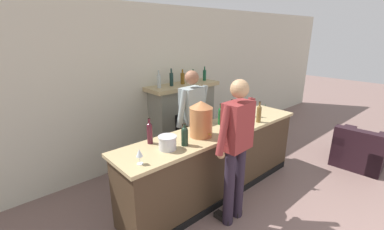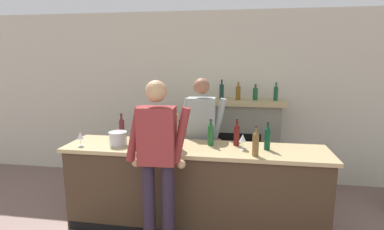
{
  "view_description": "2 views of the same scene",
  "coord_description": "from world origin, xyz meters",
  "px_view_note": "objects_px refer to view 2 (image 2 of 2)",
  "views": [
    {
      "loc": [
        -2.46,
        0.44,
        2.29
      ],
      "look_at": [
        -0.08,
        3.13,
        1.13
      ],
      "focal_mm": 24.0,
      "sensor_mm": 36.0,
      "label": 1
    },
    {
      "loc": [
        0.53,
        -0.58,
        2.01
      ],
      "look_at": [
        -0.03,
        2.92,
        1.34
      ],
      "focal_mm": 28.0,
      "sensor_mm": 36.0,
      "label": 2
    }
  ],
  "objects_px": {
    "wine_bottle_burgundy_dark": "(267,138)",
    "wine_bottle_port_short": "(256,143)",
    "copper_dispenser": "(165,127)",
    "wine_bottle_chardonnay_pale": "(237,134)",
    "wine_bottle_cabernet_heavy": "(211,134)",
    "wine_bottle_rose_blush": "(134,136)",
    "wine_bottle_riesling_slim": "(122,128)",
    "fireplace_stone": "(237,142)",
    "person_customer": "(158,162)",
    "person_bartender": "(201,137)",
    "wine_glass_mid_counter": "(80,136)",
    "wine_glass_near_bucket": "(243,138)",
    "ice_bucket_steel": "(118,138)"
  },
  "relations": [
    {
      "from": "wine_bottle_burgundy_dark",
      "to": "wine_bottle_port_short",
      "type": "distance_m",
      "value": 0.28
    },
    {
      "from": "copper_dispenser",
      "to": "wine_bottle_burgundy_dark",
      "type": "xyz_separation_m",
      "value": [
        1.16,
        0.06,
        -0.1
      ]
    },
    {
      "from": "wine_bottle_chardonnay_pale",
      "to": "wine_bottle_burgundy_dark",
      "type": "distance_m",
      "value": 0.36
    },
    {
      "from": "wine_bottle_cabernet_heavy",
      "to": "wine_bottle_rose_blush",
      "type": "height_order",
      "value": "wine_bottle_cabernet_heavy"
    },
    {
      "from": "copper_dispenser",
      "to": "wine_bottle_chardonnay_pale",
      "type": "relative_size",
      "value": 1.49
    },
    {
      "from": "copper_dispenser",
      "to": "wine_bottle_riesling_slim",
      "type": "distance_m",
      "value": 0.68
    },
    {
      "from": "copper_dispenser",
      "to": "wine_bottle_chardonnay_pale",
      "type": "bearing_deg",
      "value": 11.86
    },
    {
      "from": "wine_bottle_rose_blush",
      "to": "fireplace_stone",
      "type": "bearing_deg",
      "value": 51.23
    },
    {
      "from": "person_customer",
      "to": "wine_bottle_burgundy_dark",
      "type": "relative_size",
      "value": 5.72
    },
    {
      "from": "wine_bottle_chardonnay_pale",
      "to": "person_customer",
      "type": "bearing_deg",
      "value": -136.91
    },
    {
      "from": "person_bartender",
      "to": "wine_bottle_port_short",
      "type": "distance_m",
      "value": 1.02
    },
    {
      "from": "person_bartender",
      "to": "wine_bottle_chardonnay_pale",
      "type": "relative_size",
      "value": 5.55
    },
    {
      "from": "wine_bottle_chardonnay_pale",
      "to": "wine_glass_mid_counter",
      "type": "distance_m",
      "value": 1.83
    },
    {
      "from": "person_customer",
      "to": "fireplace_stone",
      "type": "bearing_deg",
      "value": 68.15
    },
    {
      "from": "wine_bottle_chardonnay_pale",
      "to": "wine_bottle_burgundy_dark",
      "type": "relative_size",
      "value": 1.0
    },
    {
      "from": "wine_bottle_burgundy_dark",
      "to": "wine_glass_mid_counter",
      "type": "bearing_deg",
      "value": -174.93
    },
    {
      "from": "wine_glass_near_bucket",
      "to": "wine_bottle_port_short",
      "type": "bearing_deg",
      "value": -56.11
    },
    {
      "from": "wine_glass_near_bucket",
      "to": "person_customer",
      "type": "bearing_deg",
      "value": -146.35
    },
    {
      "from": "fireplace_stone",
      "to": "wine_bottle_port_short",
      "type": "height_order",
      "value": "fireplace_stone"
    },
    {
      "from": "wine_bottle_rose_blush",
      "to": "wine_glass_near_bucket",
      "type": "relative_size",
      "value": 1.58
    },
    {
      "from": "person_customer",
      "to": "wine_bottle_riesling_slim",
      "type": "distance_m",
      "value": 1.04
    },
    {
      "from": "wine_bottle_port_short",
      "to": "wine_glass_near_bucket",
      "type": "relative_size",
      "value": 1.81
    },
    {
      "from": "wine_bottle_cabernet_heavy",
      "to": "copper_dispenser",
      "type": "bearing_deg",
      "value": -165.67
    },
    {
      "from": "wine_bottle_riesling_slim",
      "to": "wine_bottle_cabernet_heavy",
      "type": "relative_size",
      "value": 1.05
    },
    {
      "from": "wine_glass_mid_counter",
      "to": "wine_bottle_cabernet_heavy",
      "type": "bearing_deg",
      "value": 9.97
    },
    {
      "from": "person_customer",
      "to": "wine_glass_near_bucket",
      "type": "relative_size",
      "value": 10.18
    },
    {
      "from": "wine_bottle_port_short",
      "to": "ice_bucket_steel",
      "type": "bearing_deg",
      "value": 174.67
    },
    {
      "from": "fireplace_stone",
      "to": "wine_bottle_riesling_slim",
      "type": "relative_size",
      "value": 5.13
    },
    {
      "from": "fireplace_stone",
      "to": "wine_glass_near_bucket",
      "type": "distance_m",
      "value": 1.42
    },
    {
      "from": "wine_bottle_cabernet_heavy",
      "to": "wine_glass_mid_counter",
      "type": "height_order",
      "value": "wine_bottle_cabernet_heavy"
    },
    {
      "from": "person_bartender",
      "to": "wine_bottle_chardonnay_pale",
      "type": "height_order",
      "value": "person_bartender"
    },
    {
      "from": "wine_bottle_port_short",
      "to": "wine_glass_mid_counter",
      "type": "height_order",
      "value": "wine_bottle_port_short"
    },
    {
      "from": "person_bartender",
      "to": "ice_bucket_steel",
      "type": "xyz_separation_m",
      "value": [
        -0.91,
        -0.6,
        0.11
      ]
    },
    {
      "from": "person_bartender",
      "to": "wine_glass_mid_counter",
      "type": "relative_size",
      "value": 10.45
    },
    {
      "from": "person_customer",
      "to": "ice_bucket_steel",
      "type": "distance_m",
      "value": 0.8
    },
    {
      "from": "person_bartender",
      "to": "wine_glass_near_bucket",
      "type": "relative_size",
      "value": 9.9
    },
    {
      "from": "fireplace_stone",
      "to": "wine_bottle_chardonnay_pale",
      "type": "relative_size",
      "value": 5.33
    },
    {
      "from": "wine_bottle_cabernet_heavy",
      "to": "wine_glass_near_bucket",
      "type": "bearing_deg",
      "value": -17.75
    },
    {
      "from": "person_customer",
      "to": "wine_bottle_rose_blush",
      "type": "height_order",
      "value": "person_customer"
    },
    {
      "from": "ice_bucket_steel",
      "to": "wine_bottle_burgundy_dark",
      "type": "relative_size",
      "value": 0.68
    },
    {
      "from": "wine_bottle_riesling_slim",
      "to": "wine_bottle_port_short",
      "type": "xyz_separation_m",
      "value": [
        1.64,
        -0.42,
        -0.0
      ]
    },
    {
      "from": "person_bartender",
      "to": "wine_bottle_rose_blush",
      "type": "height_order",
      "value": "person_bartender"
    },
    {
      "from": "wine_bottle_chardonnay_pale",
      "to": "wine_bottle_riesling_slim",
      "type": "xyz_separation_m",
      "value": [
        -1.44,
        0.07,
        0.0
      ]
    },
    {
      "from": "wine_bottle_chardonnay_pale",
      "to": "fireplace_stone",
      "type": "bearing_deg",
      "value": 89.73
    },
    {
      "from": "copper_dispenser",
      "to": "fireplace_stone",
      "type": "bearing_deg",
      "value": 59.04
    },
    {
      "from": "wine_bottle_cabernet_heavy",
      "to": "wine_bottle_burgundy_dark",
      "type": "xyz_separation_m",
      "value": [
        0.64,
        -0.07,
        0.0
      ]
    },
    {
      "from": "person_customer",
      "to": "wine_bottle_riesling_slim",
      "type": "xyz_separation_m",
      "value": [
        -0.68,
        0.78,
        0.14
      ]
    },
    {
      "from": "fireplace_stone",
      "to": "ice_bucket_steel",
      "type": "bearing_deg",
      "value": -134.58
    },
    {
      "from": "ice_bucket_steel",
      "to": "wine_glass_mid_counter",
      "type": "bearing_deg",
      "value": -167.23
    },
    {
      "from": "wine_bottle_chardonnay_pale",
      "to": "wine_glass_near_bucket",
      "type": "xyz_separation_m",
      "value": [
        0.07,
        -0.16,
        -0.01
      ]
    }
  ]
}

